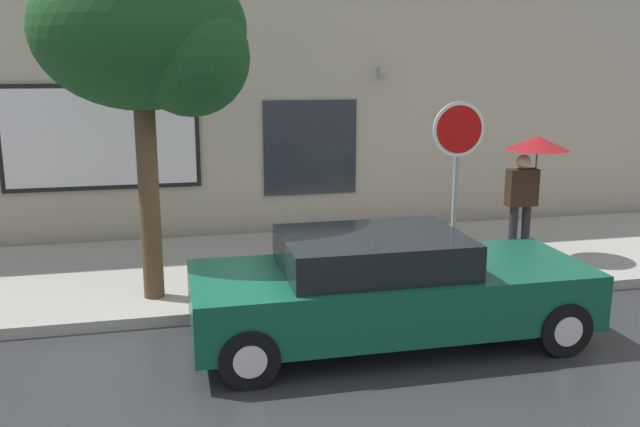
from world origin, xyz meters
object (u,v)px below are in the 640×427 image
at_px(fire_hydrant, 304,262).
at_px(street_tree, 150,38).
at_px(parked_car, 387,288).
at_px(stop_sign, 457,157).
at_px(pedestrian_with_umbrella, 532,161).

xyz_separation_m(fire_hydrant, street_tree, (-1.98, -0.08, 3.10)).
height_order(parked_car, stop_sign, stop_sign).
height_order(parked_car, street_tree, street_tree).
height_order(fire_hydrant, stop_sign, stop_sign).
distance_m(parked_car, street_tree, 4.30).
relative_size(pedestrian_with_umbrella, stop_sign, 0.76).
bearing_deg(parked_car, stop_sign, 44.23).
distance_m(parked_car, pedestrian_with_umbrella, 4.26).
bearing_deg(pedestrian_with_umbrella, fire_hydrant, -169.95).
bearing_deg(fire_hydrant, pedestrian_with_umbrella, 10.05).
relative_size(fire_hydrant, stop_sign, 0.27).
height_order(fire_hydrant, pedestrian_with_umbrella, pedestrian_with_umbrella).
bearing_deg(stop_sign, parked_car, -135.77).
xyz_separation_m(pedestrian_with_umbrella, street_tree, (-5.88, -0.77, 1.86)).
relative_size(pedestrian_with_umbrella, street_tree, 0.44).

